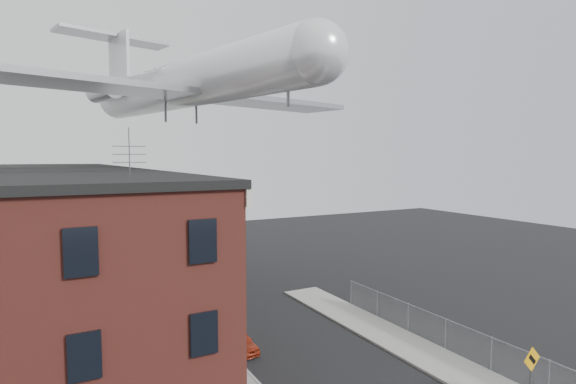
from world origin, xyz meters
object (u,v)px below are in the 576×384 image
warning_sign (531,367)px  car_near (239,341)px  airplane (184,84)px  car_mid (200,283)px  car_far (144,253)px  street_tree (145,244)px  utility_pole (168,251)px

warning_sign → car_near: size_ratio=0.88×
car_near → airplane: size_ratio=0.11×
car_mid → airplane: 16.18m
airplane → car_mid: bearing=51.0°
car_far → warning_sign: bearing=-75.5°
car_far → airplane: bearing=-88.2°
street_tree → airplane: (1.84, -6.83, 13.11)m
utility_pole → street_tree: 10.00m
car_near → car_mid: size_ratio=0.89×
car_mid → car_far: bearing=89.5°
warning_sign → car_near: bearing=127.7°
utility_pole → car_mid: bearing=53.4°
car_near → warning_sign: bearing=-56.7°
warning_sign → car_near: warning_sign is taller
street_tree → airplane: bearing=-74.9°
car_mid → car_far: size_ratio=0.91×
utility_pole → airplane: size_ratio=0.30×
street_tree → airplane: 14.90m
airplane → street_tree: bearing=105.1°
airplane → warning_sign: bearing=-67.8°
car_near → car_far: bearing=86.1°
warning_sign → utility_pole: size_ratio=0.31×
airplane → utility_pole: bearing=-125.0°
car_mid → utility_pole: bearing=-134.1°
car_near → car_far: car_far is taller
car_far → airplane: airplane is taller
car_near → car_mid: (1.58, 12.50, 0.05)m
utility_pole → car_near: size_ratio=2.82×
utility_pole → airplane: airplane is taller
warning_sign → airplane: (-9.03, 22.12, 14.68)m
car_far → car_mid: bearing=-81.8°
utility_pole → car_far: utility_pole is taller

